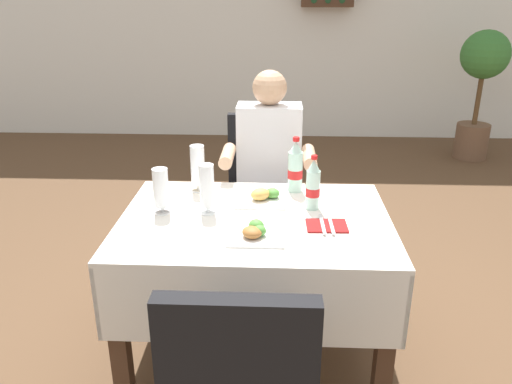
% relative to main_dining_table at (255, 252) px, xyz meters
% --- Properties ---
extents(ground_plane, '(11.00, 11.00, 0.00)m').
position_rel_main_dining_table_xyz_m(ground_plane, '(0.09, -0.07, -0.57)').
color(ground_plane, brown).
extents(main_dining_table, '(1.18, 0.85, 0.74)m').
position_rel_main_dining_table_xyz_m(main_dining_table, '(0.00, 0.00, 0.00)').
color(main_dining_table, white).
rests_on(main_dining_table, ground).
extents(chair_far_diner_seat, '(0.44, 0.50, 0.97)m').
position_rel_main_dining_table_xyz_m(chair_far_diner_seat, '(-0.00, 0.82, -0.01)').
color(chair_far_diner_seat, black).
rests_on(chair_far_diner_seat, ground).
extents(seated_diner_far, '(0.50, 0.46, 1.26)m').
position_rel_main_dining_table_xyz_m(seated_diner_far, '(0.04, 0.71, 0.14)').
color(seated_diner_far, '#282D42').
rests_on(seated_diner_far, ground).
extents(plate_near_camera, '(0.23, 0.23, 0.07)m').
position_rel_main_dining_table_xyz_m(plate_near_camera, '(0.01, -0.18, 0.19)').
color(plate_near_camera, white).
rests_on(plate_near_camera, main_dining_table).
extents(plate_far_diner, '(0.23, 0.23, 0.07)m').
position_rel_main_dining_table_xyz_m(plate_far_diner, '(0.03, 0.19, 0.19)').
color(plate_far_diner, white).
rests_on(plate_far_diner, main_dining_table).
extents(beer_glass_left, '(0.07, 0.07, 0.23)m').
position_rel_main_dining_table_xyz_m(beer_glass_left, '(-0.29, 0.31, 0.29)').
color(beer_glass_left, white).
rests_on(beer_glass_left, main_dining_table).
extents(beer_glass_middle, '(0.07, 0.07, 0.23)m').
position_rel_main_dining_table_xyz_m(beer_glass_middle, '(-0.21, 0.04, 0.28)').
color(beer_glass_middle, white).
rests_on(beer_glass_middle, main_dining_table).
extents(beer_glass_right, '(0.07, 0.07, 0.21)m').
position_rel_main_dining_table_xyz_m(beer_glass_right, '(-0.41, 0.03, 0.28)').
color(beer_glass_right, white).
rests_on(beer_glass_right, main_dining_table).
extents(cola_bottle_primary, '(0.07, 0.07, 0.27)m').
position_rel_main_dining_table_xyz_m(cola_bottle_primary, '(0.18, 0.33, 0.29)').
color(cola_bottle_primary, silver).
rests_on(cola_bottle_primary, main_dining_table).
extents(cola_bottle_secondary, '(0.06, 0.06, 0.25)m').
position_rel_main_dining_table_xyz_m(cola_bottle_secondary, '(0.25, 0.11, 0.28)').
color(cola_bottle_secondary, silver).
rests_on(cola_bottle_secondary, main_dining_table).
extents(napkin_cutlery_set, '(0.17, 0.19, 0.01)m').
position_rel_main_dining_table_xyz_m(napkin_cutlery_set, '(0.30, -0.08, 0.17)').
color(napkin_cutlery_set, maroon).
rests_on(napkin_cutlery_set, main_dining_table).
extents(potted_plant_corner, '(0.48, 0.48, 1.30)m').
position_rel_main_dining_table_xyz_m(potted_plant_corner, '(2.13, 3.24, 0.25)').
color(potted_plant_corner, brown).
rests_on(potted_plant_corner, ground).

